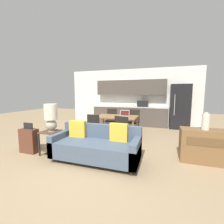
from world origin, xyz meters
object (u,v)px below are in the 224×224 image
at_px(dining_chair_near_left, 95,127).
at_px(dining_chair_far_right, 134,120).
at_px(vase, 206,122).
at_px(dining_chair_far_left, 111,119).
at_px(table_lamp, 51,116).
at_px(laptop, 124,115).
at_px(dining_table, 117,118).
at_px(side_table, 51,139).
at_px(suitcase, 29,140).
at_px(dining_chair_near_right, 123,130).
at_px(refrigerator, 180,107).
at_px(credenza, 205,146).
at_px(couch, 97,146).

relative_size(dining_chair_near_left, dining_chair_far_right, 1.00).
distance_m(vase, dining_chair_far_left, 3.50).
bearing_deg(dining_chair_far_right, dining_chair_near_left, -114.12).
xyz_separation_m(table_lamp, laptop, (1.37, 1.94, -0.16)).
xyz_separation_m(dining_table, side_table, (-1.14, -1.90, -0.29)).
relative_size(dining_table, suitcase, 1.80).
bearing_deg(vase, dining_chair_far_right, 134.00).
xyz_separation_m(vase, suitcase, (-4.10, -0.77, -0.60)).
relative_size(dining_chair_near_left, laptop, 2.74).
bearing_deg(vase, dining_chair_near_left, 170.82).
distance_m(side_table, table_lamp, 0.56).
distance_m(dining_table, dining_chair_far_right, 0.90).
bearing_deg(side_table, table_lamp, 32.61).
xyz_separation_m(vase, dining_chair_near_right, (-1.92, 0.39, -0.42)).
distance_m(refrigerator, vase, 3.39).
bearing_deg(laptop, dining_chair_near_right, -80.10).
xyz_separation_m(refrigerator, dining_chair_far_right, (-1.74, -1.42, -0.46)).
distance_m(vase, dining_chair_far_right, 2.77).
xyz_separation_m(table_lamp, dining_chair_far_right, (1.57, 2.64, -0.46)).
xyz_separation_m(side_table, dining_chair_far_right, (1.59, 2.65, 0.10)).
height_order(dining_table, dining_chair_far_left, dining_chair_far_left).
height_order(refrigerator, dining_chair_near_right, refrigerator).
bearing_deg(side_table, vase, 11.05).
height_order(dining_chair_far_left, suitcase, dining_chair_far_left).
height_order(credenza, dining_chair_near_right, dining_chair_near_right).
bearing_deg(dining_table, dining_chair_near_left, -120.66).
bearing_deg(side_table, dining_chair_far_right, 59.04).
height_order(vase, laptop, vase).
bearing_deg(dining_chair_far_right, dining_chair_far_left, -177.19).
bearing_deg(credenza, dining_chair_near_left, 171.17).
distance_m(refrigerator, dining_chair_near_right, 3.51).
relative_size(credenza, laptop, 3.15).
relative_size(dining_table, dining_chair_far_right, 1.56).
bearing_deg(credenza, laptop, 149.38).
distance_m(dining_chair_far_left, suitcase, 3.09).
bearing_deg(side_table, laptop, 54.45).
relative_size(refrigerator, dining_chair_near_right, 2.13).
bearing_deg(dining_table, dining_chair_near_right, -62.26).
bearing_deg(dining_chair_near_right, dining_chair_near_left, 4.01).
height_order(table_lamp, dining_chair_far_right, table_lamp).
relative_size(table_lamp, dining_chair_near_right, 0.75).
distance_m(table_lamp, vase, 3.54).
bearing_deg(vase, couch, -164.23).
xyz_separation_m(dining_chair_near_left, dining_chair_far_right, (0.91, 1.52, 0.00)).
height_order(credenza, dining_chair_far_left, dining_chair_far_left).
xyz_separation_m(vase, laptop, (-2.10, 1.27, -0.12)).
bearing_deg(dining_chair_far_left, refrigerator, 19.73).
bearing_deg(table_lamp, refrigerator, 50.76).
bearing_deg(side_table, dining_chair_near_left, 58.87).
relative_size(dining_chair_near_right, dining_chair_far_right, 1.00).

